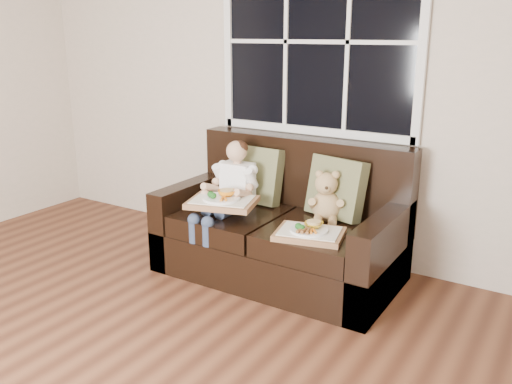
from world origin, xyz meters
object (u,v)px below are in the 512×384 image
Objects in this scene: loveseat at (283,232)px; tray_right at (310,232)px; child at (230,187)px; teddy_bear at (326,200)px; tray_left at (222,201)px.

loveseat is 0.50m from tray_right.
child is 1.57× the size of tray_right.
teddy_bear reaches higher than tray_right.
loveseat is 2.19× the size of child.
tray_left is 1.10× the size of tray_right.
teddy_bear is 0.72m from tray_left.
tray_left is (-0.64, -0.35, -0.02)m from teddy_bear.
teddy_bear is at bearing 9.07° from loveseat.
child reaches higher than teddy_bear.
tray_right is (0.69, -0.01, -0.10)m from tray_left.
tray_right is (0.36, -0.31, 0.17)m from loveseat.
child is at bearing 91.06° from tray_left.
teddy_bear is (0.69, 0.16, -0.03)m from child.
loveseat reaches higher than tray_left.
teddy_bear is at bearing 11.96° from tray_left.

